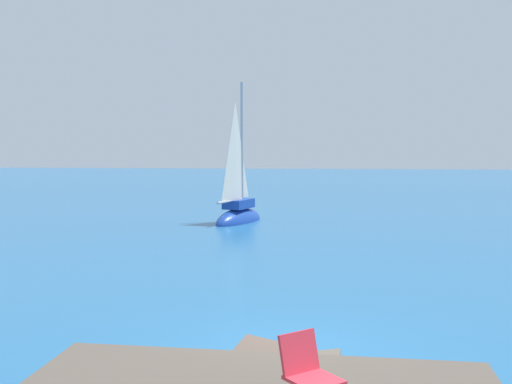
# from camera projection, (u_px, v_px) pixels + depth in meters

# --- Properties ---
(ground_plane) EXTENTS (160.00, 160.00, 0.00)m
(ground_plane) POSITION_uv_depth(u_px,v_px,m) (291.00, 353.00, 10.40)
(ground_plane) COLOR #236093
(sailboat_near) EXTENTS (2.43, 3.88, 7.00)m
(sailboat_near) POSITION_uv_depth(u_px,v_px,m) (238.00, 214.00, 27.95)
(sailboat_near) COLOR #193D99
(sailboat_near) RESTS_ON ground
(beach_chair) EXTENTS (0.75, 0.76, 0.80)m
(beach_chair) POSITION_uv_depth(u_px,v_px,m) (307.00, 368.00, 6.59)
(beach_chair) COLOR #E03342
(beach_chair) RESTS_ON shore_ledge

